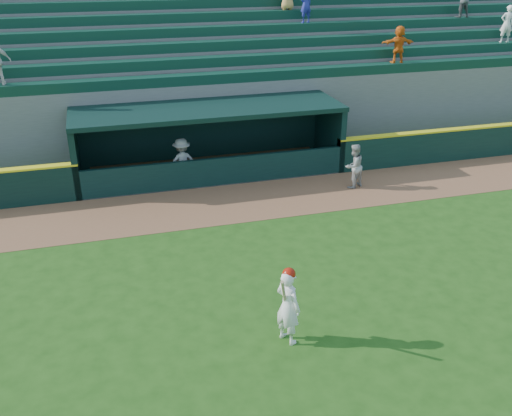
% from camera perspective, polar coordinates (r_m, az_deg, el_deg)
% --- Properties ---
extents(ground, '(120.00, 120.00, 0.00)m').
position_cam_1_polar(ground, '(14.17, 1.78, -7.39)').
color(ground, '#214A12').
rests_on(ground, ground).
extents(warning_track, '(40.00, 3.00, 0.01)m').
position_cam_1_polar(warning_track, '(18.35, -2.82, 0.47)').
color(warning_track, brown).
rests_on(warning_track, ground).
extents(dugout_player_front, '(0.91, 0.83, 1.53)m').
position_cam_1_polar(dugout_player_front, '(19.61, 9.75, 4.16)').
color(dugout_player_front, '#AAAAA4').
rests_on(dugout_player_front, ground).
extents(dugout_player_inside, '(1.15, 0.77, 1.65)m').
position_cam_1_polar(dugout_player_inside, '(19.70, -7.40, 4.60)').
color(dugout_player_inside, gray).
rests_on(dugout_player_inside, ground).
extents(dugout, '(9.40, 2.80, 2.46)m').
position_cam_1_polar(dugout, '(20.72, -4.88, 7.28)').
color(dugout, slate).
rests_on(dugout, ground).
extents(stands, '(34.50, 6.25, 7.12)m').
position_cam_1_polar(stands, '(24.82, -7.05, 12.58)').
color(stands, slate).
rests_on(stands, ground).
extents(batter_at_plate, '(0.64, 0.82, 1.76)m').
position_cam_1_polar(batter_at_plate, '(11.80, 3.22, -9.66)').
color(batter_at_plate, white).
rests_on(batter_at_plate, ground).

